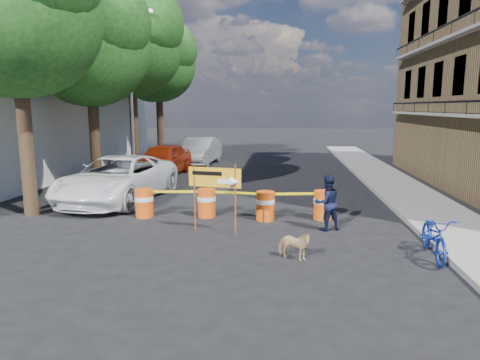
% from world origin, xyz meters
% --- Properties ---
extents(ground, '(120.00, 120.00, 0.00)m').
position_xyz_m(ground, '(0.00, 0.00, 0.00)').
color(ground, black).
rests_on(ground, ground).
extents(sidewalk_east, '(2.40, 40.00, 0.15)m').
position_xyz_m(sidewalk_east, '(6.20, 6.00, 0.07)').
color(sidewalk_east, gray).
rests_on(sidewalk_east, ground).
extents(white_building, '(8.00, 22.00, 6.00)m').
position_xyz_m(white_building, '(-13.00, 10.00, 3.00)').
color(white_building, silver).
rests_on(white_building, ground).
extents(tree_near, '(5.46, 5.20, 9.15)m').
position_xyz_m(tree_near, '(-6.73, 2.00, 6.36)').
color(tree_near, '#332316').
rests_on(tree_near, ground).
extents(tree_mid_a, '(5.25, 5.00, 8.68)m').
position_xyz_m(tree_mid_a, '(-6.74, 7.00, 6.01)').
color(tree_mid_a, '#332316').
rests_on(tree_mid_a, ground).
extents(tree_mid_b, '(5.67, 5.40, 9.62)m').
position_xyz_m(tree_mid_b, '(-6.73, 12.00, 6.71)').
color(tree_mid_b, '#332316').
rests_on(tree_mid_b, ground).
extents(tree_far, '(5.04, 4.80, 8.84)m').
position_xyz_m(tree_far, '(-6.74, 17.00, 6.22)').
color(tree_far, '#332316').
rests_on(tree_far, ground).
extents(streetlamp, '(1.25, 0.18, 8.00)m').
position_xyz_m(streetlamp, '(-5.93, 9.50, 4.38)').
color(streetlamp, gray).
rests_on(streetlamp, ground).
extents(barrel_far_left, '(0.58, 0.58, 0.90)m').
position_xyz_m(barrel_far_left, '(-3.07, 2.11, 0.47)').
color(barrel_far_left, '#E5410D').
rests_on(barrel_far_left, ground).
extents(barrel_mid_left, '(0.58, 0.58, 0.90)m').
position_xyz_m(barrel_mid_left, '(-1.10, 2.31, 0.47)').
color(barrel_mid_left, '#E5410D').
rests_on(barrel_mid_left, ground).
extents(barrel_mid_right, '(0.58, 0.58, 0.90)m').
position_xyz_m(barrel_mid_right, '(0.78, 2.09, 0.47)').
color(barrel_mid_right, '#E5410D').
rests_on(barrel_mid_right, ground).
extents(barrel_far_right, '(0.58, 0.58, 0.90)m').
position_xyz_m(barrel_far_right, '(2.55, 2.38, 0.47)').
color(barrel_far_right, '#E5410D').
rests_on(barrel_far_right, ground).
extents(detour_sign, '(1.49, 0.44, 1.94)m').
position_xyz_m(detour_sign, '(-0.36, 0.57, 1.42)').
color(detour_sign, '#592D19').
rests_on(detour_sign, ground).
extents(pedestrian, '(0.94, 0.85, 1.58)m').
position_xyz_m(pedestrian, '(2.55, 1.20, 0.79)').
color(pedestrian, black).
rests_on(pedestrian, ground).
extents(bicycle, '(0.76, 1.08, 1.95)m').
position_xyz_m(bicycle, '(4.80, -0.85, 0.98)').
color(bicycle, '#132D9B').
rests_on(bicycle, ground).
extents(dog, '(0.89, 0.64, 0.68)m').
position_xyz_m(dog, '(1.56, -1.33, 0.34)').
color(dog, tan).
rests_on(dog, ground).
extents(suv_white, '(3.43, 6.24, 1.65)m').
position_xyz_m(suv_white, '(-4.80, 4.37, 0.83)').
color(suv_white, white).
rests_on(suv_white, ground).
extents(sedan_red, '(2.37, 4.93, 1.62)m').
position_xyz_m(sedan_red, '(-4.80, 10.39, 0.81)').
color(sedan_red, '#99260C').
rests_on(sedan_red, ground).
extents(sedan_silver, '(2.03, 5.05, 1.63)m').
position_xyz_m(sedan_silver, '(-3.74, 14.82, 0.82)').
color(sedan_silver, '#B8BBC0').
rests_on(sedan_silver, ground).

